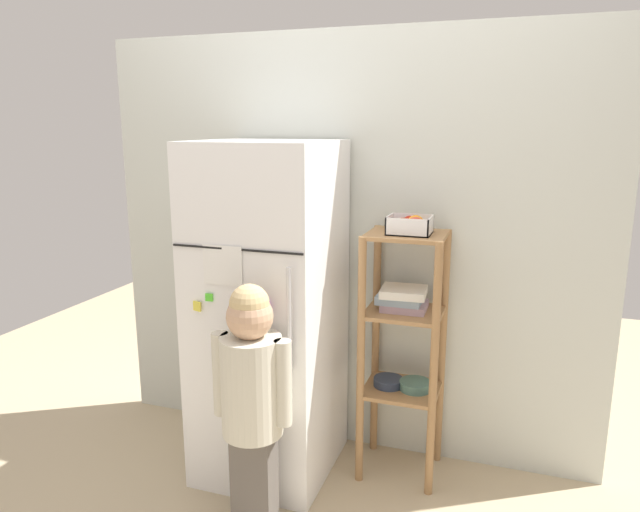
# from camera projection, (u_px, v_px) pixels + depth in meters

# --- Properties ---
(ground_plane) EXTENTS (6.00, 6.00, 0.00)m
(ground_plane) POSITION_uv_depth(u_px,v_px,m) (321.00, 475.00, 2.75)
(ground_plane) COLOR tan
(kitchen_wall_back) EXTENTS (2.50, 0.03, 2.06)m
(kitchen_wall_back) POSITION_uv_depth(u_px,v_px,m) (345.00, 248.00, 2.86)
(kitchen_wall_back) COLOR silver
(kitchen_wall_back) RESTS_ON ground
(refrigerator) EXTENTS (0.59, 0.65, 1.56)m
(refrigerator) POSITION_uv_depth(u_px,v_px,m) (269.00, 312.00, 2.68)
(refrigerator) COLOR white
(refrigerator) RESTS_ON ground
(child_standing) EXTENTS (0.33, 0.25, 1.04)m
(child_standing) POSITION_uv_depth(u_px,v_px,m) (252.00, 385.00, 2.27)
(child_standing) COLOR #5B554F
(child_standing) RESTS_ON ground
(pantry_shelf_unit) EXTENTS (0.36, 0.32, 1.16)m
(pantry_shelf_unit) POSITION_uv_depth(u_px,v_px,m) (403.00, 332.00, 2.65)
(pantry_shelf_unit) COLOR #9E7247
(pantry_shelf_unit) RESTS_ON ground
(fruit_bin) EXTENTS (0.19, 0.16, 0.08)m
(fruit_bin) POSITION_uv_depth(u_px,v_px,m) (411.00, 225.00, 2.52)
(fruit_bin) COLOR white
(fruit_bin) RESTS_ON pantry_shelf_unit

